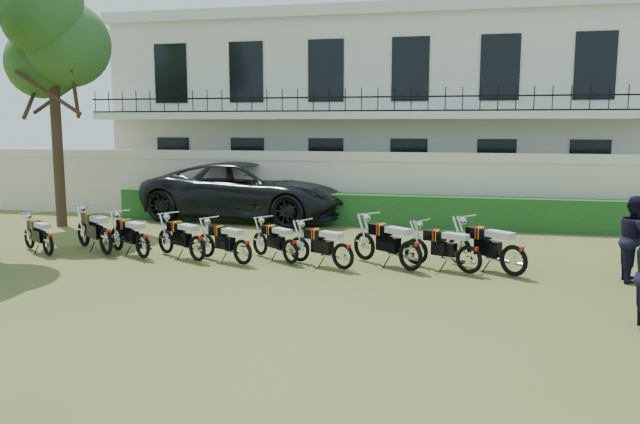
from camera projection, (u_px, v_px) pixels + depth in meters
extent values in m
plane|color=#404C1E|center=(297.00, 279.00, 13.01)|extent=(100.00, 100.00, 0.00)
cube|color=beige|center=(358.00, 191.00, 20.60)|extent=(30.00, 0.30, 2.00)
cube|color=beige|center=(358.00, 157.00, 20.44)|extent=(30.00, 0.35, 0.30)
cube|color=#184017|center=(385.00, 210.00, 19.68)|extent=(18.00, 0.60, 1.00)
cube|color=silver|center=(381.00, 117.00, 26.05)|extent=(20.00, 8.00, 7.00)
cube|color=silver|center=(382.00, 26.00, 25.53)|extent=(20.40, 8.40, 0.40)
cube|color=silver|center=(364.00, 115.00, 21.51)|extent=(20.00, 1.40, 0.25)
cube|color=black|center=(361.00, 97.00, 20.79)|extent=(20.00, 0.05, 0.05)
cube|color=black|center=(361.00, 111.00, 20.86)|extent=(20.00, 0.05, 0.05)
cube|color=black|center=(174.00, 166.00, 24.07)|extent=(1.30, 0.12, 2.20)
cube|color=black|center=(171.00, 74.00, 23.58)|extent=(1.30, 0.12, 2.20)
cube|color=black|center=(248.00, 167.00, 23.43)|extent=(1.30, 0.12, 2.20)
cube|color=black|center=(246.00, 72.00, 22.94)|extent=(1.30, 0.12, 2.20)
cube|color=black|center=(326.00, 168.00, 22.79)|extent=(1.30, 0.12, 2.20)
cube|color=black|center=(326.00, 71.00, 22.30)|extent=(1.30, 0.12, 2.20)
cube|color=black|center=(408.00, 170.00, 22.15)|extent=(1.30, 0.12, 2.20)
cube|color=black|center=(410.00, 69.00, 21.66)|extent=(1.30, 0.12, 2.20)
cube|color=black|center=(496.00, 171.00, 21.51)|extent=(1.30, 0.12, 2.20)
cube|color=black|center=(500.00, 67.00, 21.02)|extent=(1.30, 0.12, 2.20)
cube|color=black|center=(589.00, 172.00, 20.86)|extent=(1.30, 0.12, 2.20)
cube|color=black|center=(595.00, 66.00, 20.37)|extent=(1.30, 0.12, 2.20)
cylinder|color=#473323|center=(57.00, 143.00, 19.40)|extent=(0.32, 0.32, 5.25)
sphere|color=#295321|center=(67.00, 44.00, 19.09)|extent=(2.60, 2.60, 2.60)
sphere|color=#295321|center=(42.00, 63.00, 19.47)|extent=(2.20, 2.20, 2.20)
sphere|color=#295321|center=(42.00, 16.00, 18.37)|extent=(2.40, 2.40, 2.40)
sphere|color=#295321|center=(49.00, 1.00, 18.80)|extent=(2.00, 2.00, 2.00)
torus|color=black|center=(58.00, 249.00, 14.73)|extent=(0.52, 0.38, 0.57)
torus|color=black|center=(39.00, 242.00, 15.58)|extent=(0.52, 0.38, 0.57)
cube|color=black|center=(49.00, 240.00, 15.11)|extent=(0.52, 0.42, 0.28)
cube|color=black|center=(44.00, 229.00, 15.22)|extent=(0.48, 0.43, 0.20)
cube|color=#B8190B|center=(44.00, 228.00, 15.22)|extent=(0.13, 0.26, 0.21)
cube|color=#EDB50C|center=(45.00, 229.00, 15.18)|extent=(0.10, 0.26, 0.21)
cube|color=silver|center=(52.00, 230.00, 14.89)|extent=(0.55, 0.46, 0.11)
cylinder|color=silver|center=(39.00, 216.00, 15.39)|extent=(0.33, 0.48, 0.03)
torus|color=black|center=(118.00, 247.00, 14.71)|extent=(0.60, 0.47, 0.67)
torus|color=black|center=(95.00, 239.00, 15.77)|extent=(0.60, 0.47, 0.67)
cube|color=black|center=(107.00, 236.00, 15.18)|extent=(0.61, 0.52, 0.33)
cube|color=black|center=(102.00, 223.00, 15.33)|extent=(0.57, 0.52, 0.24)
cube|color=#B8190B|center=(102.00, 223.00, 15.32)|extent=(0.17, 0.31, 0.25)
cube|color=#EDB50C|center=(103.00, 223.00, 15.28)|extent=(0.13, 0.30, 0.25)
cube|color=silver|center=(111.00, 224.00, 14.91)|extent=(0.65, 0.57, 0.13)
cylinder|color=silver|center=(96.00, 208.00, 15.54)|extent=(0.42, 0.55, 0.03)
torus|color=black|center=(157.00, 251.00, 14.39)|extent=(0.56, 0.41, 0.61)
torus|color=black|center=(130.00, 243.00, 15.31)|extent=(0.56, 0.41, 0.61)
cube|color=black|center=(144.00, 241.00, 14.80)|extent=(0.56, 0.45, 0.30)
cube|color=black|center=(138.00, 229.00, 14.92)|extent=(0.52, 0.46, 0.22)
cube|color=#B8190B|center=(138.00, 228.00, 14.92)|extent=(0.14, 0.28, 0.23)
cube|color=#EDB50C|center=(140.00, 229.00, 14.88)|extent=(0.11, 0.27, 0.23)
cube|color=silver|center=(149.00, 230.00, 14.56)|extent=(0.59, 0.50, 0.12)
cylinder|color=silver|center=(131.00, 215.00, 15.10)|extent=(0.35, 0.52, 0.03)
torus|color=black|center=(214.00, 254.00, 14.07)|extent=(0.57, 0.39, 0.61)
torus|color=black|center=(181.00, 246.00, 14.97)|extent=(0.57, 0.39, 0.61)
cube|color=black|center=(198.00, 244.00, 14.47)|extent=(0.57, 0.44, 0.30)
cube|color=black|center=(192.00, 231.00, 14.59)|extent=(0.52, 0.46, 0.22)
cube|color=#B8190B|center=(192.00, 231.00, 14.58)|extent=(0.13, 0.28, 0.23)
cube|color=#EDB50C|center=(194.00, 231.00, 14.54)|extent=(0.10, 0.28, 0.23)
cube|color=silver|center=(205.00, 232.00, 14.24)|extent=(0.60, 0.49, 0.12)
cylinder|color=silver|center=(184.00, 217.00, 14.76)|extent=(0.34, 0.53, 0.03)
torus|color=black|center=(262.00, 257.00, 13.80)|extent=(0.56, 0.34, 0.59)
torus|color=black|center=(224.00, 250.00, 14.58)|extent=(0.56, 0.34, 0.59)
cube|color=black|center=(244.00, 247.00, 14.14)|extent=(0.55, 0.39, 0.29)
cube|color=black|center=(237.00, 235.00, 14.24)|extent=(0.50, 0.42, 0.21)
cube|color=#B8190B|center=(237.00, 235.00, 14.24)|extent=(0.11, 0.27, 0.22)
cube|color=#EDB50C|center=(239.00, 235.00, 14.20)|extent=(0.08, 0.26, 0.22)
cube|color=silver|center=(252.00, 236.00, 13.94)|extent=(0.58, 0.44, 0.12)
cylinder|color=silver|center=(227.00, 221.00, 14.39)|extent=(0.28, 0.53, 0.03)
torus|color=black|center=(307.00, 257.00, 13.83)|extent=(0.51, 0.42, 0.57)
torus|color=black|center=(275.00, 249.00, 14.76)|extent=(0.51, 0.42, 0.57)
cube|color=black|center=(292.00, 247.00, 14.24)|extent=(0.51, 0.45, 0.28)
cube|color=black|center=(286.00, 235.00, 14.37)|extent=(0.49, 0.45, 0.21)
cube|color=#B8190B|center=(286.00, 234.00, 14.36)|extent=(0.15, 0.27, 0.22)
cube|color=#EDB50C|center=(287.00, 235.00, 14.32)|extent=(0.12, 0.26, 0.22)
cube|color=silver|center=(299.00, 236.00, 14.00)|extent=(0.55, 0.50, 0.11)
cylinder|color=silver|center=(278.00, 221.00, 14.55)|extent=(0.37, 0.46, 0.03)
torus|color=black|center=(366.00, 262.00, 13.32)|extent=(0.57, 0.34, 0.59)
torus|color=black|center=(321.00, 254.00, 14.11)|extent=(0.57, 0.34, 0.59)
cube|color=black|center=(345.00, 251.00, 13.67)|extent=(0.56, 0.40, 0.29)
cube|color=black|center=(337.00, 238.00, 13.77)|extent=(0.51, 0.42, 0.21)
cube|color=#B8190B|center=(337.00, 238.00, 13.77)|extent=(0.11, 0.27, 0.22)
cube|color=#EDB50C|center=(339.00, 238.00, 13.73)|extent=(0.08, 0.27, 0.22)
cube|color=silver|center=(354.00, 239.00, 13.46)|extent=(0.58, 0.45, 0.12)
cylinder|color=silver|center=(326.00, 224.00, 13.92)|extent=(0.29, 0.54, 0.03)
torus|color=black|center=(436.00, 263.00, 13.03)|extent=(0.60, 0.48, 0.67)
torus|color=black|center=(386.00, 252.00, 14.11)|extent=(0.60, 0.48, 0.67)
cube|color=black|center=(412.00, 250.00, 13.51)|extent=(0.60, 0.52, 0.33)
cube|color=black|center=(404.00, 235.00, 13.66)|extent=(0.57, 0.53, 0.24)
cube|color=#B8190B|center=(404.00, 235.00, 13.66)|extent=(0.17, 0.31, 0.25)
cube|color=#EDB50C|center=(406.00, 235.00, 13.61)|extent=(0.14, 0.30, 0.25)
cube|color=silver|center=(423.00, 237.00, 13.24)|extent=(0.64, 0.58, 0.13)
cylinder|color=silver|center=(392.00, 218.00, 13.88)|extent=(0.43, 0.55, 0.03)
torus|color=black|center=(498.00, 265.00, 12.91)|extent=(0.59, 0.37, 0.62)
torus|color=black|center=(442.00, 257.00, 13.76)|extent=(0.59, 0.37, 0.62)
cube|color=black|center=(471.00, 254.00, 13.28)|extent=(0.58, 0.42, 0.30)
cube|color=black|center=(462.00, 240.00, 13.39)|extent=(0.53, 0.45, 0.22)
cube|color=#B8190B|center=(462.00, 240.00, 13.39)|extent=(0.12, 0.28, 0.23)
cube|color=#EDB50C|center=(464.00, 240.00, 13.35)|extent=(0.09, 0.28, 0.23)
cube|color=silver|center=(484.00, 241.00, 13.06)|extent=(0.61, 0.48, 0.12)
cylinder|color=silver|center=(449.00, 225.00, 13.56)|extent=(0.31, 0.55, 0.03)
torus|color=black|center=(544.00, 268.00, 12.54)|extent=(0.59, 0.50, 0.67)
torus|color=black|center=(485.00, 256.00, 13.65)|extent=(0.59, 0.50, 0.67)
cube|color=black|center=(516.00, 255.00, 13.03)|extent=(0.60, 0.54, 0.33)
cube|color=black|center=(506.00, 239.00, 13.19)|extent=(0.57, 0.53, 0.24)
cube|color=#B8190B|center=(506.00, 238.00, 13.18)|extent=(0.18, 0.31, 0.25)
cube|color=#EDB50C|center=(509.00, 239.00, 13.13)|extent=(0.15, 0.30, 0.25)
cube|color=silver|center=(530.00, 241.00, 12.75)|extent=(0.64, 0.59, 0.13)
cylinder|color=silver|center=(493.00, 222.00, 13.41)|extent=(0.44, 0.54, 0.03)
imported|color=black|center=(248.00, 191.00, 21.06)|extent=(7.27, 3.90, 1.94)
imported|color=black|center=(636.00, 239.00, 12.69)|extent=(0.72, 0.90, 1.77)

